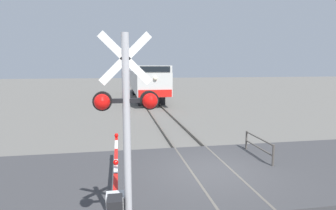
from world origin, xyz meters
The scene contains 8 objects.
ground_plane centered at (0.00, 0.00, 0.00)m, with size 160.00×160.00×0.00m, color #605E59.
rail_track_left centered at (-0.72, 0.00, 0.07)m, with size 0.08×80.00×0.15m, color #59544C.
rail_track_right centered at (0.72, 0.00, 0.07)m, with size 0.08×80.00×0.15m, color #59544C.
road_surface centered at (0.00, 0.00, 0.07)m, with size 36.00×5.90×0.15m, color #38383A.
locomotive centered at (0.00, 23.89, 1.99)m, with size 3.08×18.47×3.81m.
crossing_signal centered at (-3.01, -3.95, 2.75)m, with size 1.18×0.33×4.38m.
crossing_gate centered at (-3.25, -2.99, 0.87)m, with size 0.36×5.75×1.39m.
guard_railing centered at (2.36, 1.14, 0.61)m, with size 0.08×2.26×0.95m.
Camera 1 is at (-3.14, -8.99, 3.78)m, focal length 29.99 mm.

